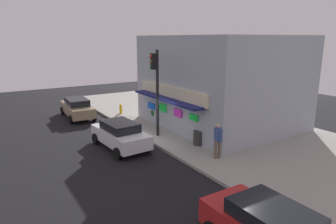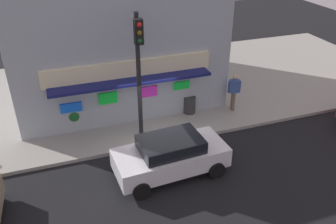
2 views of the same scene
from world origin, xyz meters
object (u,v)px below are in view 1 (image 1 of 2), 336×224
(trash_can, at_px, (198,138))
(parked_car_white, at_px, (120,134))
(fire_hydrant, at_px, (121,109))
(potted_plant_by_doorway, at_px, (173,119))
(traffic_light, at_px, (156,82))
(parked_car_tan, at_px, (77,108))
(potted_plant_by_window, at_px, (156,113))
(pedestrian, at_px, (218,139))

(trash_can, relative_size, parked_car_white, 0.20)
(fire_hydrant, bearing_deg, potted_plant_by_doorway, 11.60)
(traffic_light, bearing_deg, parked_car_white, -81.22)
(traffic_light, height_order, fire_hydrant, traffic_light)
(parked_car_tan, relative_size, parked_car_white, 1.08)
(traffic_light, xyz_separation_m, potted_plant_by_window, (-2.67, 1.55, -2.72))
(potted_plant_by_window, relative_size, parked_car_tan, 0.25)
(potted_plant_by_window, bearing_deg, potted_plant_by_doorway, 4.51)
(traffic_light, xyz_separation_m, parked_car_tan, (-7.69, -2.70, -2.75))
(traffic_light, bearing_deg, potted_plant_by_doorway, 112.64)
(potted_plant_by_window, height_order, parked_car_tan, parked_car_tan)
(parked_car_tan, bearing_deg, potted_plant_by_window, 40.24)
(pedestrian, bearing_deg, potted_plant_by_doorway, 170.60)
(potted_plant_by_doorway, distance_m, parked_car_white, 4.43)
(traffic_light, bearing_deg, potted_plant_by_window, 149.88)
(fire_hydrant, height_order, potted_plant_by_window, potted_plant_by_window)
(trash_can, distance_m, potted_plant_by_window, 5.38)
(traffic_light, height_order, potted_plant_by_window, traffic_light)
(trash_can, xyz_separation_m, pedestrian, (2.10, -0.41, 0.61))
(pedestrian, height_order, parked_car_white, pedestrian)
(fire_hydrant, bearing_deg, traffic_light, -4.28)
(potted_plant_by_doorway, height_order, parked_car_white, parked_car_white)
(pedestrian, bearing_deg, parked_car_tan, -164.38)
(traffic_light, distance_m, potted_plant_by_doorway, 3.29)
(parked_car_white, bearing_deg, potted_plant_by_doorway, 104.50)
(potted_plant_by_doorway, bearing_deg, parked_car_white, -75.50)
(trash_can, bearing_deg, potted_plant_by_doorway, 171.60)
(parked_car_tan, bearing_deg, fire_hydrant, 71.12)
(trash_can, distance_m, potted_plant_by_doorway, 3.46)
(parked_car_tan, bearing_deg, traffic_light, 19.37)
(pedestrian, distance_m, potted_plant_by_doorway, 5.60)
(fire_hydrant, height_order, parked_car_tan, parked_car_tan)
(traffic_light, relative_size, potted_plant_by_window, 4.69)
(pedestrian, relative_size, parked_car_white, 0.43)
(fire_hydrant, relative_size, trash_can, 0.92)
(potted_plant_by_window, relative_size, parked_car_white, 0.27)
(fire_hydrant, xyz_separation_m, pedestrian, (11.40, 0.30, 0.66))
(traffic_light, bearing_deg, pedestrian, 9.32)
(fire_hydrant, xyz_separation_m, parked_car_tan, (-1.09, -3.20, 0.27))
(traffic_light, bearing_deg, parked_car_tan, -160.63)
(traffic_light, xyz_separation_m, fire_hydrant, (-6.59, 0.49, -3.02))
(traffic_light, distance_m, parked_car_white, 3.79)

